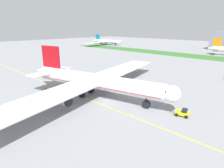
{
  "coord_description": "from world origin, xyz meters",
  "views": [
    {
      "loc": [
        42.66,
        -41.46,
        23.66
      ],
      "look_at": [
        -4.43,
        7.04,
        3.58
      ],
      "focal_mm": 31.37,
      "sensor_mm": 36.0,
      "label": 1
    }
  ],
  "objects_px": {
    "airliner_foreground": "(93,81)",
    "pushback_tug": "(183,113)",
    "ground_crew_wingwalker_port": "(46,87)",
    "parked_airliner_far_left": "(106,41)"
  },
  "relations": [
    {
      "from": "pushback_tug",
      "to": "ground_crew_wingwalker_port",
      "type": "relative_size",
      "value": 3.16
    },
    {
      "from": "airliner_foreground",
      "to": "pushback_tug",
      "type": "relative_size",
      "value": 16.87
    },
    {
      "from": "pushback_tug",
      "to": "parked_airliner_far_left",
      "type": "height_order",
      "value": "parked_airliner_far_left"
    },
    {
      "from": "ground_crew_wingwalker_port",
      "to": "parked_airliner_far_left",
      "type": "xyz_separation_m",
      "value": [
        -118.4,
        148.29,
        3.39
      ]
    },
    {
      "from": "parked_airliner_far_left",
      "to": "ground_crew_wingwalker_port",
      "type": "bearing_deg",
      "value": -51.39
    },
    {
      "from": "ground_crew_wingwalker_port",
      "to": "pushback_tug",
      "type": "bearing_deg",
      "value": 16.58
    },
    {
      "from": "airliner_foreground",
      "to": "pushback_tug",
      "type": "height_order",
      "value": "airliner_foreground"
    },
    {
      "from": "pushback_tug",
      "to": "parked_airliner_far_left",
      "type": "xyz_separation_m",
      "value": [
        -167.0,
        133.82,
        3.46
      ]
    },
    {
      "from": "airliner_foreground",
      "to": "pushback_tug",
      "type": "bearing_deg",
      "value": 13.16
    },
    {
      "from": "airliner_foreground",
      "to": "pushback_tug",
      "type": "distance_m",
      "value": 30.51
    }
  ]
}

